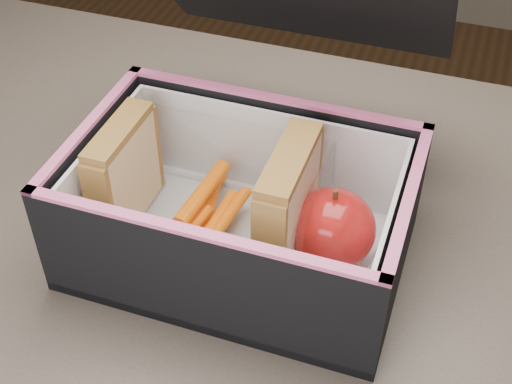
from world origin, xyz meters
TOP-DOWN VIEW (x-y plane):
  - kitchen_table at (0.00, 0.00)m, footprint 1.20×0.80m
  - lunch_bag at (0.02, 0.06)m, footprint 0.27×0.30m
  - plastic_tub at (-0.01, 0.06)m, footprint 0.19×0.13m
  - sandwich_left at (-0.09, 0.06)m, footprint 0.02×0.08m
  - sandwich_right at (0.06, 0.06)m, footprint 0.03×0.09m
  - carrot_sticks at (-0.02, 0.06)m, footprint 0.05×0.14m
  - paper_napkin at (0.09, 0.06)m, footprint 0.08×0.09m
  - red_apple at (0.09, 0.06)m, footprint 0.07×0.07m

SIDE VIEW (x-z plane):
  - kitchen_table at x=0.00m, z-range 0.28..1.03m
  - paper_napkin at x=0.09m, z-range 0.76..0.77m
  - carrot_sticks at x=-0.02m, z-range 0.77..0.80m
  - plastic_tub at x=-0.01m, z-range 0.76..0.84m
  - red_apple at x=0.09m, z-range 0.77..0.84m
  - lunch_bag at x=0.02m, z-range 0.69..0.92m
  - sandwich_left at x=-0.09m, z-range 0.77..0.86m
  - sandwich_right at x=0.06m, z-range 0.77..0.87m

